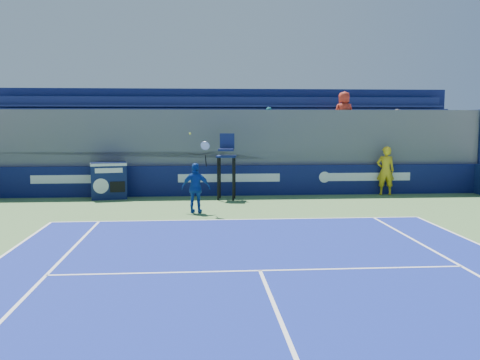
{
  "coord_description": "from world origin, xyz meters",
  "views": [
    {
      "loc": [
        -1.19,
        -3.8,
        2.96
      ],
      "look_at": [
        0.0,
        11.5,
        1.25
      ],
      "focal_mm": 40.0,
      "sensor_mm": 36.0,
      "label": 1
    }
  ],
  "objects": [
    {
      "name": "tennis_player",
      "position": [
        -1.28,
        13.19,
        0.82
      ],
      "size": [
        1.0,
        0.62,
        2.57
      ],
      "color": "#123D95",
      "rests_on": "apron"
    },
    {
      "name": "match_clock",
      "position": [
        -4.58,
        16.54,
        0.74
      ],
      "size": [
        1.43,
        0.96,
        1.4
      ],
      "color": "#0D1744",
      "rests_on": "ground"
    },
    {
      "name": "back_hoarding",
      "position": [
        0.0,
        17.1,
        0.6
      ],
      "size": [
        20.4,
        0.21,
        1.2
      ],
      "color": "#0D134A",
      "rests_on": "ground"
    },
    {
      "name": "umpire_chair",
      "position": [
        -0.15,
        16.08,
        1.53
      ],
      "size": [
        0.81,
        0.81,
        2.48
      ],
      "color": "black",
      "rests_on": "ground"
    },
    {
      "name": "stadium_seating",
      "position": [
        0.03,
        19.16,
        1.83
      ],
      "size": [
        21.0,
        4.05,
        4.4
      ],
      "color": "#57575D",
      "rests_on": "ground"
    },
    {
      "name": "ball_person",
      "position": [
        6.2,
        16.78,
        0.98
      ],
      "size": [
        0.75,
        0.54,
        1.94
      ],
      "primitive_type": "imported",
      "rotation": [
        0.0,
        0.0,
        3.03
      ],
      "color": "yellow",
      "rests_on": "apron"
    }
  ]
}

